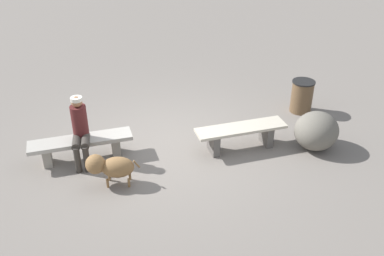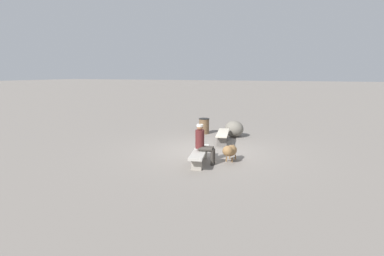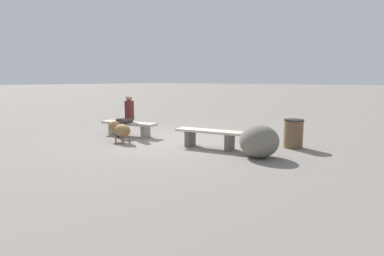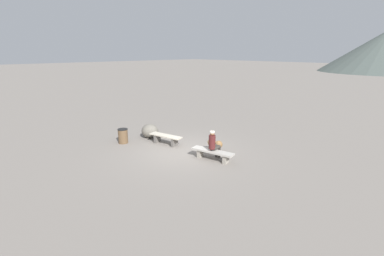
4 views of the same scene
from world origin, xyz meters
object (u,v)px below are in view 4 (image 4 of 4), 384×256
at_px(seated_person, 214,143).
at_px(boulder, 150,131).
at_px(bench_right, 213,153).
at_px(trash_bin, 123,136).
at_px(dog, 215,144).
at_px(bench_left, 166,138).

bearing_deg(seated_person, boulder, 176.94).
height_order(bench_right, trash_bin, trash_bin).
relative_size(bench_right, dog, 2.10).
relative_size(seated_person, dog, 1.40).
height_order(bench_left, seated_person, seated_person).
xyz_separation_m(trash_bin, boulder, (0.20, 1.52, 0.00)).
distance_m(bench_right, dog, 1.03).
bearing_deg(bench_left, seated_person, -7.93).
height_order(trash_bin, boulder, boulder).
bearing_deg(seated_person, dog, 122.71).
xyz_separation_m(dog, boulder, (-3.88, -0.82, 0.01)).
bearing_deg(boulder, trash_bin, -97.38).
distance_m(seated_person, boulder, 4.45).
bearing_deg(bench_left, trash_bin, -151.32).
xyz_separation_m(bench_left, dog, (2.42, 0.94, 0.04)).
height_order(bench_right, dog, dog).
distance_m(dog, boulder, 3.96).
xyz_separation_m(bench_right, seated_person, (-0.04, 0.10, 0.40)).
relative_size(bench_left, trash_bin, 2.47).
distance_m(bench_left, seated_person, 3.01).
height_order(bench_left, dog, dog).
xyz_separation_m(bench_right, boulder, (-4.48, 0.01, 0.06)).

